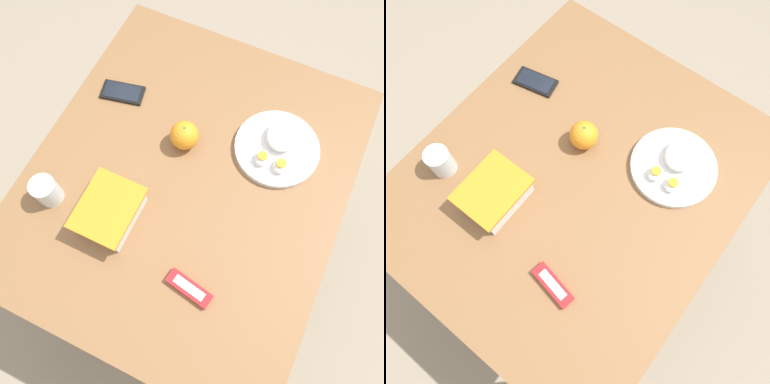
# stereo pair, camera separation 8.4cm
# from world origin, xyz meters

# --- Properties ---
(ground_plane) EXTENTS (10.00, 10.00, 0.00)m
(ground_plane) POSITION_xyz_m (0.00, 0.00, 0.00)
(ground_plane) COLOR gray
(table) EXTENTS (1.06, 0.90, 0.76)m
(table) POSITION_xyz_m (0.00, 0.00, 0.67)
(table) COLOR brown
(table) RESTS_ON ground_plane
(food_container) EXTENTS (0.19, 0.15, 0.08)m
(food_container) POSITION_xyz_m (-0.19, 0.14, 0.80)
(food_container) COLOR white
(food_container) RESTS_ON table
(orange_fruit) EXTENTS (0.09, 0.09, 0.09)m
(orange_fruit) POSITION_xyz_m (0.10, 0.06, 0.80)
(orange_fruit) COLOR orange
(orange_fruit) RESTS_ON table
(rice_plate) EXTENTS (0.25, 0.25, 0.06)m
(rice_plate) POSITION_xyz_m (0.20, -0.20, 0.78)
(rice_plate) COLOR white
(rice_plate) RESTS_ON table
(candy_bar) EXTENTS (0.06, 0.13, 0.02)m
(candy_bar) POSITION_xyz_m (-0.28, -0.14, 0.77)
(candy_bar) COLOR red
(candy_bar) RESTS_ON table
(cell_phone) EXTENTS (0.09, 0.15, 0.01)m
(cell_phone) POSITION_xyz_m (0.18, 0.31, 0.77)
(cell_phone) COLOR black
(cell_phone) RESTS_ON table
(drinking_glass) EXTENTS (0.07, 0.07, 0.09)m
(drinking_glass) POSITION_xyz_m (-0.22, 0.33, 0.80)
(drinking_glass) COLOR silver
(drinking_glass) RESTS_ON table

